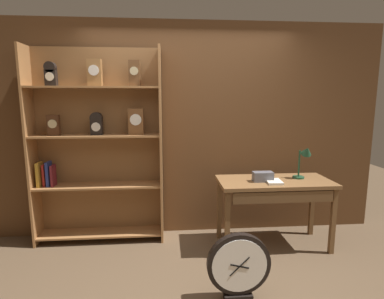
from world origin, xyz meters
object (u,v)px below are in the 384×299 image
Objects in this scene: workbench at (275,189)px; desk_lamp at (305,157)px; round_clock_large at (239,266)px; toolbox_small at (263,177)px; bookshelf at (97,144)px; open_repair_manual at (274,182)px.

desk_lamp is at bearing 8.36° from workbench.
workbench is 2.17× the size of round_clock_large.
desk_lamp is at bearing 7.56° from toolbox_small.
desk_lamp reaches higher than toolbox_small.
desk_lamp reaches higher than round_clock_large.
desk_lamp is at bearing -7.68° from bookshelf.
workbench is at bearing 55.20° from round_clock_large.
toolbox_small reaches higher than open_repair_manual.
workbench reaches higher than round_clock_large.
toolbox_small is (-0.50, -0.07, -0.20)m from desk_lamp.
workbench is 0.22m from toolbox_small.
round_clock_large is (-0.57, -0.81, -0.50)m from open_repair_manual.
open_repair_manual is (-0.05, -0.08, 0.11)m from workbench.
open_repair_manual is at bearing -12.87° from bookshelf.
bookshelf is 1.93m from toolbox_small.
toolbox_small is at bearing -172.44° from desk_lamp.
open_repair_manual is (-0.39, -0.13, -0.24)m from desk_lamp.
desk_lamp is 0.54m from toolbox_small.
workbench is 1.15m from round_clock_large.
round_clock_large is (-0.47, -0.88, -0.54)m from toolbox_small.
open_repair_manual is 0.38× the size of round_clock_large.
bookshelf reaches higher than toolbox_small.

